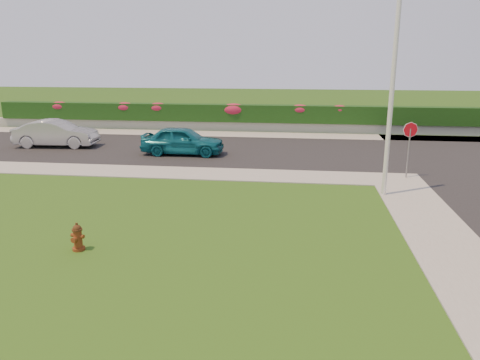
# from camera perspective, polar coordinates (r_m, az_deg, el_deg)

# --- Properties ---
(ground) EXTENTS (120.00, 120.00, 0.00)m
(ground) POSITION_cam_1_polar(r_m,az_deg,el_deg) (11.05, -9.92, -10.88)
(ground) COLOR black
(ground) RESTS_ON ground
(street_far) EXTENTS (26.00, 8.00, 0.04)m
(street_far) POSITION_cam_1_polar(r_m,az_deg,el_deg) (25.28, -11.61, 3.82)
(street_far) COLOR black
(street_far) RESTS_ON ground
(sidewalk_far) EXTENTS (24.00, 2.00, 0.04)m
(sidewalk_far) POSITION_cam_1_polar(r_m,az_deg,el_deg) (21.13, -18.48, 1.18)
(sidewalk_far) COLOR gray
(sidewalk_far) RESTS_ON ground
(curb_corner) EXTENTS (2.00, 2.00, 0.04)m
(curb_corner) POSITION_cam_1_polar(r_m,az_deg,el_deg) (19.48, 18.56, 0.05)
(curb_corner) COLOR gray
(curb_corner) RESTS_ON ground
(sidewalk_beyond) EXTENTS (34.00, 2.00, 0.04)m
(sidewalk_beyond) POSITION_cam_1_polar(r_m,az_deg,el_deg) (29.16, -0.96, 5.59)
(sidewalk_beyond) COLOR gray
(sidewalk_beyond) RESTS_ON ground
(retaining_wall) EXTENTS (34.00, 0.40, 0.60)m
(retaining_wall) POSITION_cam_1_polar(r_m,az_deg,el_deg) (30.59, -0.56, 6.56)
(retaining_wall) COLOR gray
(retaining_wall) RESTS_ON ground
(hedge) EXTENTS (32.00, 0.90, 1.10)m
(hedge) POSITION_cam_1_polar(r_m,az_deg,el_deg) (30.57, -0.54, 8.16)
(hedge) COLOR black
(hedge) RESTS_ON retaining_wall
(fire_hydrant) EXTENTS (0.38, 0.36, 0.73)m
(fire_hydrant) POSITION_cam_1_polar(r_m,az_deg,el_deg) (12.53, -19.19, -6.61)
(fire_hydrant) COLOR #57200D
(fire_hydrant) RESTS_ON ground
(sedan_teal) EXTENTS (4.04, 1.63, 1.38)m
(sedan_teal) POSITION_cam_1_polar(r_m,az_deg,el_deg) (23.19, -7.00, 4.81)
(sedan_teal) COLOR #0D5868
(sedan_teal) RESTS_ON street_far
(sedan_silver) EXTENTS (4.41, 1.82, 1.42)m
(sedan_silver) POSITION_cam_1_polar(r_m,az_deg,el_deg) (26.85, -21.51, 5.31)
(sedan_silver) COLOR #9B9EA3
(sedan_silver) RESTS_ON street_far
(utility_pole) EXTENTS (0.16, 0.16, 6.47)m
(utility_pole) POSITION_cam_1_polar(r_m,az_deg,el_deg) (16.61, 17.92, 8.94)
(utility_pole) COLOR silver
(utility_pole) RESTS_ON ground
(stop_sign) EXTENTS (0.61, 0.16, 2.27)m
(stop_sign) POSITION_cam_1_polar(r_m,az_deg,el_deg) (19.59, 19.99, 4.91)
(stop_sign) COLOR slate
(stop_sign) RESTS_ON ground
(flower_clump_a) EXTENTS (1.29, 0.83, 0.64)m
(flower_clump_a) POSITION_cam_1_polar(r_m,az_deg,el_deg) (34.17, -21.12, 8.39)
(flower_clump_a) COLOR #B91F47
(flower_clump_a) RESTS_ON hedge
(flower_clump_b) EXTENTS (1.30, 0.83, 0.65)m
(flower_clump_b) POSITION_cam_1_polar(r_m,az_deg,el_deg) (32.27, -13.84, 8.62)
(flower_clump_b) COLOR #B91F47
(flower_clump_b) RESTS_ON hedge
(flower_clump_c) EXTENTS (1.29, 0.83, 0.64)m
(flower_clump_c) POSITION_cam_1_polar(r_m,az_deg,el_deg) (31.54, -9.97, 8.69)
(flower_clump_c) COLOR #B91F47
(flower_clump_c) RESTS_ON hedge
(flower_clump_d) EXTENTS (1.55, 1.00, 0.78)m
(flower_clump_d) POSITION_cam_1_polar(r_m,az_deg,el_deg) (30.46, -0.78, 8.60)
(flower_clump_d) COLOR #B91F47
(flower_clump_d) RESTS_ON hedge
(flower_clump_e) EXTENTS (1.26, 0.81, 0.63)m
(flower_clump_e) POSITION_cam_1_polar(r_m,az_deg,el_deg) (30.16, 7.31, 8.53)
(flower_clump_e) COLOR #B91F47
(flower_clump_e) RESTS_ON hedge
(flower_clump_f) EXTENTS (1.13, 0.72, 0.56)m
(flower_clump_f) POSITION_cam_1_polar(r_m,az_deg,el_deg) (30.27, 12.03, 8.39)
(flower_clump_f) COLOR #B91F47
(flower_clump_f) RESTS_ON hedge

